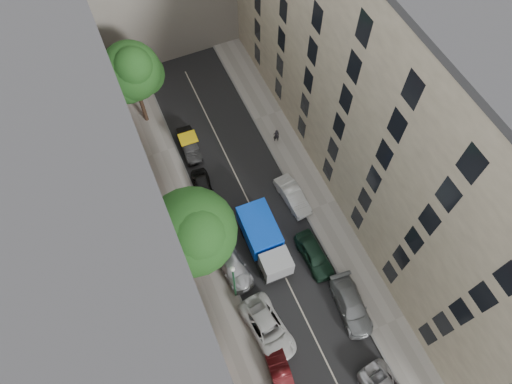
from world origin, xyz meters
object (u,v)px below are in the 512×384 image
car_right_1 (351,306)px  car_right_2 (314,255)px  lamp_post (234,279)px  car_left_5 (189,145)px  tree_mid (194,234)px  tarp_truck (264,240)px  car_right_3 (293,196)px  car_left_1 (282,379)px  car_left_4 (203,189)px  pedestrian (276,135)px  car_left_3 (232,266)px  tree_far (133,73)px  car_left_2 (268,328)px

car_right_1 → car_right_2: size_ratio=1.13×
lamp_post → car_left_5: bearing=84.5°
car_left_5 → car_right_2: car_right_2 is taller
tree_mid → tarp_truck: bearing=-5.8°
car_right_3 → lamp_post: size_ratio=0.71×
car_left_1 → car_left_4: car_left_4 is taller
car_right_2 → pedestrian: size_ratio=2.88×
car_left_3 → car_right_1: bearing=-49.8°
tarp_truck → pedestrian: size_ratio=4.06×
car_left_1 → car_left_5: bearing=94.0°
car_left_5 → car_right_2: (5.60, -14.31, 0.07)m
car_left_3 → car_right_1: size_ratio=0.94×
car_left_4 → lamp_post: lamp_post is taller
car_left_4 → pedestrian: bearing=23.3°
car_left_3 → car_left_5: (0.80, 12.50, -0.00)m
tree_far → lamp_post: 19.66m
car_right_1 → car_right_3: size_ratio=1.16×
lamp_post → car_right_3: bearing=37.3°
car_left_4 → car_right_3: car_right_3 is taller
tarp_truck → car_left_3: size_ratio=1.33×
car_left_2 → car_left_3: 5.63m
tarp_truck → pedestrian: bearing=61.6°
pedestrian → car_left_4: bearing=31.6°
car_right_3 → lamp_post: lamp_post is taller
car_left_4 → tree_far: bearing=108.8°
car_left_5 → car_left_4: bearing=-92.7°
car_left_5 → car_left_1: bearing=-89.5°
car_left_4 → car_left_5: (0.44, 4.90, -0.00)m
car_right_2 → pedestrian: bearing=78.1°
car_left_4 → lamp_post: 10.31m
car_left_1 → tree_mid: tree_mid is taller
car_left_4 → car_right_1: car_right_1 is taller
car_left_1 → tree_far: (-1.86, 26.51, 5.77)m
car_right_1 → car_left_4: bearing=121.5°
car_right_2 → tree_mid: bearing=158.8°
tree_far → tarp_truck: bearing=-73.7°
car_left_3 → car_right_3: bearing=20.9°
car_left_3 → pedestrian: pedestrian is taller
car_right_2 → car_right_3: 5.67m
tree_mid → lamp_post: (1.48, -3.34, -2.43)m
car_left_4 → tree_mid: size_ratio=0.42×
car_right_2 → car_right_1: bearing=-83.3°
car_right_1 → car_right_2: bearing=104.5°
car_left_2 → car_right_3: size_ratio=1.25×
tree_far → lamp_post: (1.21, -19.46, -2.54)m
car_left_3 → tree_mid: bearing=143.3°
tarp_truck → tree_mid: 7.02m
tarp_truck → tree_far: size_ratio=0.67×
car_right_1 → tree_mid: (-9.19, 7.79, 5.60)m
tarp_truck → car_left_3: bearing=-165.9°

